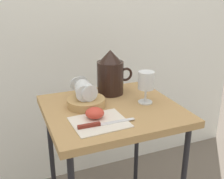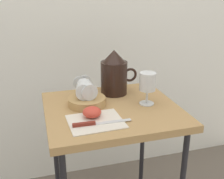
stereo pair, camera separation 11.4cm
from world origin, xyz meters
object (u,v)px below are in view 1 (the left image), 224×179
Objects in this scene: apple_half_left at (95,113)px; wine_glass_tipped_far at (83,90)px; basket_tray at (86,102)px; knife at (98,124)px; table at (112,122)px; wine_glass_tipped_near at (86,90)px; pitcher at (110,76)px; wine_glass_upright at (146,82)px.

wine_glass_tipped_far is at bearing 90.86° from apple_half_left.
knife is (-0.01, -0.19, -0.01)m from basket_tray.
basket_tray is at bearing 152.47° from table.
wine_glass_tipped_near is 2.11× the size of apple_half_left.
knife is (-0.17, -0.29, -0.08)m from pitcher.
pitcher reaches higher than wine_glass_upright.
wine_glass_tipped_near is at bearing 87.60° from apple_half_left.
wine_glass_tipped_near is at bearing 165.11° from wine_glass_upright.
wine_glass_tipped_far is at bearing 136.71° from wine_glass_tipped_near.
wine_glass_upright is at bearing -14.89° from wine_glass_tipped_near.
apple_half_left is at bearing -92.40° from wine_glass_tipped_near.
wine_glass_tipped_far is (-0.26, 0.07, -0.02)m from wine_glass_upright.
knife is (-0.27, -0.13, -0.09)m from wine_glass_upright.
basket_tray is 0.73× the size of knife.
pitcher is at bearing 121.33° from wine_glass_upright.
table is 0.16m from apple_half_left.
wine_glass_upright is at bearing -15.96° from wine_glass_tipped_far.
apple_half_left reaches higher than table.
knife is at bearing -94.17° from wine_glass_tipped_near.
apple_half_left is 0.07m from knife.
basket_tray reaches higher than table.
wine_glass_upright is 0.31m from knife.
wine_glass_tipped_far is at bearing 117.24° from basket_tray.
basket_tray is 1.05× the size of wine_glass_tipped_near.
wine_glass_tipped_far is 2.22× the size of apple_half_left.
table is at bearing -109.75° from pitcher.
knife is at bearing -97.80° from apple_half_left.
table is 4.46× the size of basket_tray.
wine_glass_upright is 0.92× the size of wine_glass_tipped_near.
basket_tray is at bearing -146.20° from pitcher.
wine_glass_tipped_far is at bearing -150.89° from pitcher.
knife is (-0.01, -0.20, -0.06)m from wine_glass_tipped_near.
apple_half_left is (-0.01, -0.13, -0.05)m from wine_glass_tipped_near.
apple_half_left is at bearing -92.17° from basket_tray.
pitcher is at bearing 33.80° from basket_tray.
wine_glass_tipped_near is at bearing 149.51° from table.
table is 0.23m from pitcher.
knife is (-0.01, -0.21, -0.06)m from wine_glass_tipped_far.
table is at bearing -30.49° from wine_glass_tipped_near.
table is 0.23m from wine_glass_upright.
wine_glass_upright is 0.64× the size of knife.
apple_half_left reaches higher than basket_tray.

